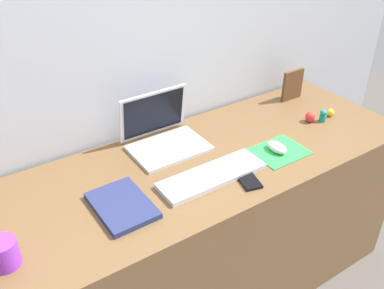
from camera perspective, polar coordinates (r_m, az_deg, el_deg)
The scene contains 13 objects.
back_wall at distance 1.90m, azimuth -5.61°, elevation 1.42°, with size 3.06×0.05×1.39m, color #B2B7C1.
desk at distance 1.86m, azimuth 0.34°, elevation -11.94°, with size 1.86×0.63×0.74m, color brown.
laptop at distance 1.71m, azimuth -4.07°, elevation 1.65°, with size 0.30×0.24×0.21m.
keyboard at distance 1.54m, azimuth 2.57°, elevation -4.28°, with size 0.41×0.13×0.02m, color silver.
mousepad at distance 1.72m, azimuth 11.68°, elevation -0.91°, with size 0.21×0.17×0.00m, color green.
mouse at distance 1.71m, azimuth 11.38°, elevation -0.36°, with size 0.06×0.10×0.03m, color silver.
cell_phone at distance 1.55m, azimuth 7.47°, elevation -4.60°, with size 0.06×0.13×0.01m, color black.
notebook_pad at distance 1.43m, azimuth -9.42°, elevation -8.11°, with size 0.17×0.24×0.02m, color navy.
picture_frame at distance 2.12m, azimuth 13.40°, elevation 7.82°, with size 0.12×0.02×0.15m, color brown.
coffee_mug at distance 1.32m, azimuth -24.04°, elevation -13.27°, with size 0.08×0.08×0.09m, color purple.
toy_figurine_teal at distance 1.97m, azimuth 17.26°, elevation 3.76°, with size 0.03×0.03×0.06m.
toy_figurine_red at distance 1.96m, azimuth 15.64°, elevation 3.60°, with size 0.04×0.04×0.05m, color red.
toy_figurine_yellow at distance 2.04m, azimuth 18.17°, elevation 4.13°, with size 0.03×0.03×0.04m, color yellow.
Camera 1 is at (-0.74, -1.10, 1.67)m, focal length 39.53 mm.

